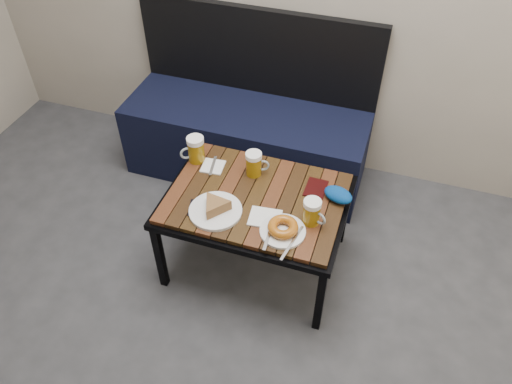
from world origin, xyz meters
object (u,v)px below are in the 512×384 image
(cafe_table, at_px, (256,203))
(passport_burgundy, at_px, (316,188))
(beer_mug_centre, at_px, (254,164))
(beer_mug_left, at_px, (195,149))
(bench, at_px, (247,133))
(plate_bagel, at_px, (283,229))
(knit_pouch, at_px, (338,195))
(beer_mug_right, at_px, (312,212))
(plate_pie, at_px, (215,208))
(passport_navy, at_px, (205,208))

(cafe_table, distance_m, passport_burgundy, 0.29)
(cafe_table, xyz_separation_m, beer_mug_centre, (-0.06, 0.15, 0.11))
(beer_mug_left, xyz_separation_m, passport_burgundy, (0.61, -0.02, -0.07))
(cafe_table, height_order, beer_mug_centre, beer_mug_centre)
(bench, distance_m, beer_mug_centre, 0.64)
(plate_bagel, relative_size, knit_pouch, 1.89)
(beer_mug_centre, relative_size, knit_pouch, 0.91)
(beer_mug_centre, distance_m, beer_mug_right, 0.40)
(bench, height_order, plate_bagel, bench)
(plate_pie, bearing_deg, bench, 99.60)
(bench, xyz_separation_m, beer_mug_left, (-0.08, -0.53, 0.27))
(beer_mug_right, relative_size, knit_pouch, 0.91)
(beer_mug_right, bearing_deg, plate_pie, -146.05)
(cafe_table, bearing_deg, beer_mug_centre, 111.35)
(beer_mug_centre, xyz_separation_m, plate_pie, (-0.08, -0.30, -0.04))
(cafe_table, height_order, plate_bagel, plate_bagel)
(bench, bearing_deg, passport_navy, -83.92)
(plate_bagel, bearing_deg, beer_mug_left, 148.91)
(beer_mug_centre, height_order, plate_bagel, beer_mug_centre)
(cafe_table, height_order, beer_mug_left, beer_mug_left)
(cafe_table, bearing_deg, passport_navy, -142.46)
(beer_mug_left, bearing_deg, cafe_table, 119.44)
(beer_mug_centre, bearing_deg, plate_pie, -124.26)
(cafe_table, distance_m, passport_navy, 0.25)
(knit_pouch, bearing_deg, bench, 137.54)
(plate_pie, distance_m, passport_navy, 0.06)
(bench, bearing_deg, passport_burgundy, -45.95)
(beer_mug_left, xyz_separation_m, passport_navy, (0.17, -0.30, -0.06))
(plate_pie, relative_size, knit_pouch, 1.74)
(beer_mug_centre, xyz_separation_m, knit_pouch, (0.42, -0.05, -0.03))
(plate_bagel, distance_m, passport_burgundy, 0.32)
(bench, relative_size, passport_navy, 9.87)
(cafe_table, xyz_separation_m, knit_pouch, (0.36, 0.10, 0.07))
(cafe_table, distance_m, knit_pouch, 0.38)
(plate_bagel, distance_m, passport_navy, 0.37)
(passport_burgundy, bearing_deg, knit_pouch, -18.53)
(passport_navy, bearing_deg, passport_burgundy, 107.91)
(beer_mug_left, relative_size, passport_burgundy, 1.04)
(beer_mug_right, bearing_deg, cafe_table, -171.60)
(cafe_table, xyz_separation_m, passport_navy, (-0.19, -0.15, 0.05))
(cafe_table, distance_m, beer_mug_centre, 0.19)
(beer_mug_right, xyz_separation_m, passport_burgundy, (-0.03, 0.21, -0.06))
(cafe_table, bearing_deg, plate_pie, -132.50)
(plate_bagel, xyz_separation_m, knit_pouch, (0.18, 0.27, 0.01))
(bench, height_order, beer_mug_centre, bench)
(beer_mug_right, relative_size, plate_pie, 0.52)
(cafe_table, bearing_deg, beer_mug_left, 157.21)
(cafe_table, relative_size, knit_pouch, 6.12)
(bench, height_order, cafe_table, bench)
(bench, relative_size, beer_mug_left, 10.27)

